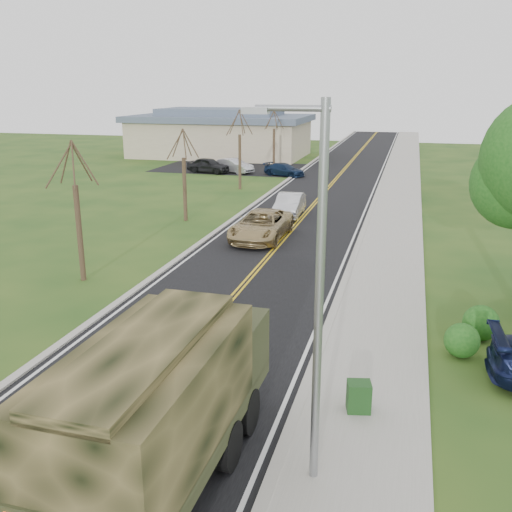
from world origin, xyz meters
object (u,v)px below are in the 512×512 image
at_px(sedan_silver, 289,205).
at_px(utility_box_near, 359,397).
at_px(suv_champagne, 261,225).
at_px(military_truck, 164,397).

relative_size(sedan_silver, utility_box_near, 5.56).
height_order(suv_champagne, utility_box_near, suv_champagne).
distance_m(suv_champagne, sedan_silver, 6.20).
xyz_separation_m(military_truck, sedan_silver, (-2.94, 26.46, -1.35)).
bearing_deg(utility_box_near, suv_champagne, 100.31).
relative_size(military_truck, sedan_silver, 1.65).
bearing_deg(sedan_silver, military_truck, -85.77).
xyz_separation_m(military_truck, utility_box_near, (3.69, 3.79, -1.58)).
height_order(military_truck, utility_box_near, military_truck).
bearing_deg(sedan_silver, suv_champagne, -94.82).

